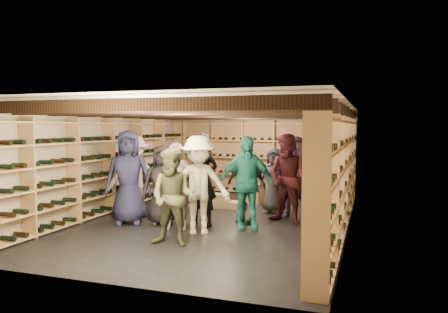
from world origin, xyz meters
TOP-DOWN VIEW (x-y plane):
  - ground at (0.00, 0.00)m, footprint 8.00×8.00m
  - walls at (0.00, 0.00)m, footprint 5.52×8.02m
  - ceiling at (0.00, 0.00)m, footprint 5.50×8.00m
  - ceiling_joists at (0.00, 0.00)m, footprint 5.40×7.12m
  - wine_rack_left at (-2.57, 0.00)m, footprint 0.32×7.50m
  - wine_rack_right at (2.57, 0.00)m, footprint 0.32×7.50m
  - wine_rack_back at (0.00, 3.83)m, footprint 4.70×0.30m
  - crate_stack_left at (0.30, 2.18)m, footprint 0.59×0.50m
  - crate_stack_right at (-0.33, 1.30)m, footprint 0.55×0.42m
  - crate_loose at (0.06, 1.30)m, footprint 0.53×0.38m
  - person_0 at (-0.84, -0.77)m, footprint 0.92×0.79m
  - person_1 at (-0.02, -0.64)m, footprint 0.72×0.52m
  - person_2 at (0.03, -2.10)m, footprint 0.80×0.63m
  - person_3 at (0.14, -1.24)m, footprint 1.34×1.09m
  - person_4 at (0.87, -0.60)m, footprint 1.14×0.83m
  - person_5 at (-2.18, 0.18)m, footprint 1.41×0.51m
  - person_6 at (-1.51, -0.92)m, footprint 1.09×0.91m
  - person_7 at (-0.38, -1.07)m, footprint 0.69×0.54m
  - person_8 at (1.54, 0.18)m, footprint 1.06×0.94m
  - person_9 at (-1.80, -0.21)m, footprint 1.32×1.08m
  - person_10 at (0.72, -0.06)m, footprint 1.00×0.67m
  - person_11 at (1.61, 0.72)m, footprint 1.66×0.58m
  - person_12 at (1.05, 1.11)m, footprint 0.73×0.48m

SIDE VIEW (x-z plane):
  - ground at x=0.00m, z-range 0.00..0.00m
  - crate_loose at x=0.06m, z-range 0.00..0.17m
  - crate_stack_right at x=-0.33m, z-range 0.00..0.34m
  - crate_stack_left at x=0.30m, z-range 0.00..0.51m
  - person_12 at x=1.05m, z-range 0.00..1.49m
  - person_5 at x=-2.18m, z-range 0.00..1.50m
  - person_10 at x=0.72m, z-range 0.00..1.57m
  - person_0 at x=-0.84m, z-range 0.00..1.60m
  - person_2 at x=0.03m, z-range 0.00..1.61m
  - person_7 at x=-0.38m, z-range 0.00..1.67m
  - person_11 at x=1.61m, z-range 0.00..1.77m
  - person_9 at x=-1.80m, z-range 0.00..1.78m
  - person_4 at x=0.87m, z-range 0.00..1.80m
  - person_3 at x=0.14m, z-range 0.00..1.81m
  - person_8 at x=1.54m, z-range 0.00..1.83m
  - person_1 at x=-0.02m, z-range 0.00..1.84m
  - person_6 at x=-1.51m, z-range 0.00..1.90m
  - wine_rack_back at x=0.00m, z-range 0.00..2.15m
  - wine_rack_left at x=-2.57m, z-range 0.00..2.15m
  - wine_rack_right at x=2.57m, z-range 0.00..2.15m
  - walls at x=0.00m, z-range 0.00..2.40m
  - ceiling_joists at x=0.00m, z-range 2.17..2.35m
  - ceiling at x=0.00m, z-range 2.40..2.40m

